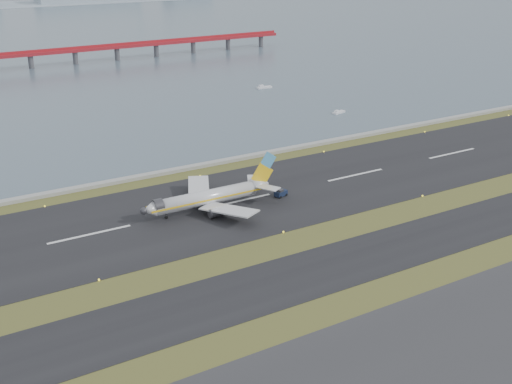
{
  "coord_description": "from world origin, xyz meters",
  "views": [
    {
      "loc": [
        -76.14,
        -107.99,
        65.4
      ],
      "look_at": [
        1.02,
        22.0,
        5.32
      ],
      "focal_mm": 45.0,
      "sensor_mm": 36.0,
      "label": 1
    }
  ],
  "objects": [
    {
      "name": "airliner",
      "position": [
        -8.31,
        29.14,
        3.46
      ],
      "size": [
        38.52,
        32.89,
        12.8
      ],
      "color": "silver",
      "rests_on": "ground"
    },
    {
      "name": "seawall",
      "position": [
        0.0,
        60.0,
        0.5
      ],
      "size": [
        1000.0,
        2.5,
        1.0
      ],
      "primitive_type": "cube",
      "color": "gray",
      "rests_on": "ground"
    },
    {
      "name": "workboat_near",
      "position": [
        79.75,
        89.99,
        0.47
      ],
      "size": [
        6.47,
        3.47,
        1.5
      ],
      "rotation": [
        0.0,
        0.0,
        0.26
      ],
      "color": "white",
      "rests_on": "ground"
    },
    {
      "name": "pushback_tug",
      "position": [
        11.86,
        27.19,
        1.1
      ],
      "size": [
        3.96,
        2.95,
        2.26
      ],
      "rotation": [
        0.0,
        0.0,
        0.3
      ],
      "color": "#141E38",
      "rests_on": "ground"
    },
    {
      "name": "red_pier",
      "position": [
        20.0,
        250.0,
        7.28
      ],
      "size": [
        260.0,
        5.0,
        10.2
      ],
      "color": "#A51C25",
      "rests_on": "ground"
    },
    {
      "name": "ground",
      "position": [
        0.0,
        0.0,
        0.0
      ],
      "size": [
        1000.0,
        1000.0,
        0.0
      ],
      "primitive_type": "plane",
      "color": "#354719",
      "rests_on": "ground"
    },
    {
      "name": "taxiway_strip",
      "position": [
        0.0,
        -12.0,
        0.05
      ],
      "size": [
        1000.0,
        18.0,
        0.1
      ],
      "primitive_type": "cube",
      "color": "black",
      "rests_on": "ground"
    },
    {
      "name": "workboat_far",
      "position": [
        77.78,
        144.19,
        0.55
      ],
      "size": [
        7.32,
        2.66,
        1.75
      ],
      "rotation": [
        0.0,
        0.0,
        -0.05
      ],
      "color": "white",
      "rests_on": "ground"
    },
    {
      "name": "apron_strip",
      "position": [
        0.0,
        -55.0,
        0.05
      ],
      "size": [
        1000.0,
        50.0,
        0.1
      ],
      "primitive_type": "cube",
      "color": "#2E2D30",
      "rests_on": "ground"
    },
    {
      "name": "runway_strip",
      "position": [
        0.0,
        30.0,
        0.05
      ],
      "size": [
        1000.0,
        45.0,
        0.1
      ],
      "primitive_type": "cube",
      "color": "black",
      "rests_on": "ground"
    }
  ]
}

